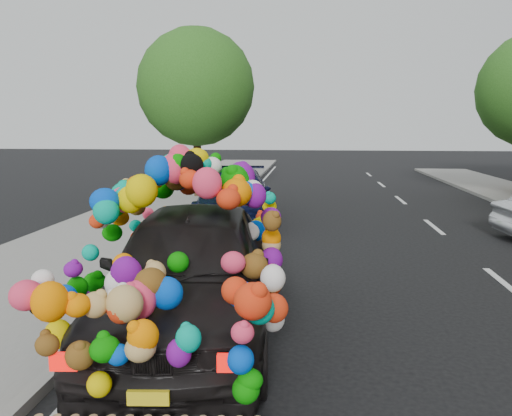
{
  "coord_description": "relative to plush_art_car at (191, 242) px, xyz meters",
  "views": [
    {
      "loc": [
        0.28,
        -8.44,
        2.62
      ],
      "look_at": [
        -0.73,
        1.0,
        1.08
      ],
      "focal_mm": 35.0,
      "sensor_mm": 36.0,
      "label": 1
    }
  ],
  "objects": [
    {
      "name": "tree_near_sidewalk",
      "position": [
        -2.6,
        11.91,
        2.83
      ],
      "size": [
        4.2,
        4.2,
        6.13
      ],
      "color": "#332114",
      "rests_on": "ground"
    },
    {
      "name": "navy_sedan",
      "position": [
        -0.6,
        7.7,
        -0.47
      ],
      "size": [
        2.49,
        5.13,
        1.44
      ],
      "primitive_type": "imported",
      "rotation": [
        0.0,
        0.0,
        0.1
      ],
      "color": "black",
      "rests_on": "ground"
    },
    {
      "name": "lane_markings",
      "position": [
        4.8,
        2.41,
        -1.18
      ],
      "size": [
        6.0,
        50.0,
        0.01
      ],
      "primitive_type": null,
      "color": "silver",
      "rests_on": "ground"
    },
    {
      "name": "sidewalk",
      "position": [
        -3.1,
        2.41,
        -1.13
      ],
      "size": [
        4.0,
        60.0,
        0.12
      ],
      "primitive_type": "cube",
      "color": "gray",
      "rests_on": "ground"
    },
    {
      "name": "ground",
      "position": [
        1.2,
        2.41,
        -1.19
      ],
      "size": [
        100.0,
        100.0,
        0.0
      ],
      "primitive_type": "plane",
      "color": "black",
      "rests_on": "ground"
    },
    {
      "name": "kerb",
      "position": [
        -1.15,
        2.41,
        -1.12
      ],
      "size": [
        0.15,
        60.0,
        0.13
      ],
      "primitive_type": "cube",
      "color": "gray",
      "rests_on": "ground"
    },
    {
      "name": "plush_art_car",
      "position": [
        0.0,
        0.0,
        0.0
      ],
      "size": [
        2.76,
        5.24,
        2.3
      ],
      "rotation": [
        0.0,
        0.0,
        0.09
      ],
      "color": "black",
      "rests_on": "ground"
    }
  ]
}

